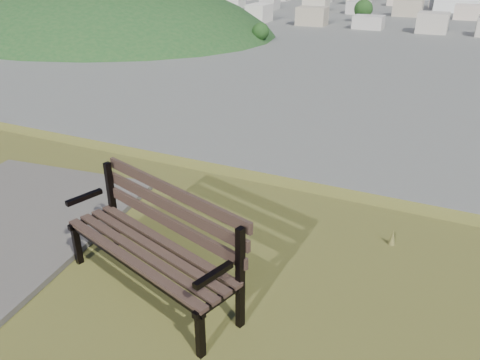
% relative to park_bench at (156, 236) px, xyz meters
% --- Properties ---
extents(park_bench, '(2.02, 1.17, 1.01)m').
position_rel_park_bench_xyz_m(park_bench, '(0.00, 0.00, 0.00)').
color(park_bench, '#3F2E24').
rests_on(park_bench, hilltop_mesa).
extents(green_wooded_hill, '(164.73, 131.78, 82.36)m').
position_rel_park_bench_xyz_m(green_wooded_hill, '(-129.53, 148.07, -25.45)').
color(green_wooded_hill, '#153917').
rests_on(green_wooded_hill, ground).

